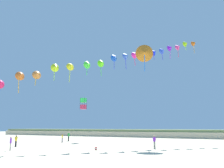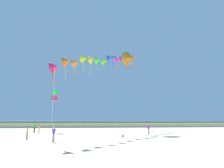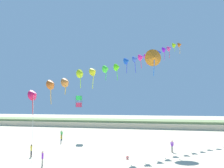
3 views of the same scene
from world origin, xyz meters
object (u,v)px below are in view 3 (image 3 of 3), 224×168
object	(u,v)px
beach_ball	(127,158)
person_far_left	(62,134)
large_kite_mid_trail	(154,57)
person_near_left	(31,150)
large_kite_low_lead	(79,101)
person_near_right	(172,145)
person_far_right	(42,157)
person_mid_center	(61,138)

from	to	relation	value
beach_ball	person_far_left	bearing A→B (deg)	138.89
large_kite_mid_trail	beach_ball	xyz separation A→B (m)	(-2.86, -9.12, -13.90)
person_near_left	large_kite_low_lead	xyz separation A→B (m)	(0.79, 14.27, 6.21)
person_near_right	beach_ball	bearing A→B (deg)	-134.98
person_far_right	large_kite_mid_trail	distance (m)	22.51
large_kite_low_lead	large_kite_mid_trail	distance (m)	16.05
person_near_left	large_kite_low_lead	bearing A→B (deg)	86.81
large_kite_low_lead	person_near_right	bearing A→B (deg)	-23.84
person_near_right	large_kite_low_lead	distance (m)	19.08
person_far_right	large_kite_low_lead	bearing A→B (deg)	99.00
large_kite_low_lead	person_near_left	bearing A→B (deg)	-93.19
person_near_left	beach_ball	size ratio (longest dim) A/B	4.31
person_mid_center	person_far_right	distance (m)	14.96
person_far_left	large_kite_low_lead	bearing A→B (deg)	-0.53
person_near_right	beach_ball	distance (m)	7.61
large_kite_low_lead	beach_ball	distance (m)	18.25
person_mid_center	large_kite_mid_trail	distance (m)	20.54
person_far_left	person_far_right	world-z (taller)	person_far_left
person_far_left	large_kite_low_lead	xyz separation A→B (m)	(3.37, -0.03, 6.10)
person_mid_center	beach_ball	bearing A→B (deg)	-34.71
large_kite_mid_trail	beach_ball	size ratio (longest dim) A/B	12.12
person_mid_center	person_far_left	size ratio (longest dim) A/B	0.86
large_kite_low_lead	large_kite_mid_trail	xyz separation A→B (m)	(14.03, -3.53, 6.96)
person_mid_center	person_near_left	bearing A→B (deg)	-85.04
person_near_right	large_kite_low_lead	size ratio (longest dim) A/B	0.78
person_near_right	large_kite_mid_trail	size ratio (longest dim) A/B	0.37
person_near_right	person_far_left	bearing A→B (deg)	159.77
person_near_left	large_kite_low_lead	distance (m)	15.58
person_near_right	large_kite_low_lead	bearing A→B (deg)	156.16
person_near_right	person_mid_center	bearing A→B (deg)	168.93
person_near_left	person_mid_center	bearing A→B (deg)	94.96
person_mid_center	large_kite_mid_trail	xyz separation A→B (m)	(15.73, 0.20, 13.21)
person_mid_center	person_far_right	world-z (taller)	person_far_right
person_far_right	person_near_right	bearing A→B (deg)	37.99
person_far_left	large_kite_mid_trail	xyz separation A→B (m)	(17.39, -3.56, 13.07)
person_near_right	large_kite_mid_trail	distance (m)	13.89
person_near_right	large_kite_mid_trail	bearing A→B (deg)	123.52
person_far_right	beach_ball	distance (m)	9.91
person_far_left	large_kite_low_lead	size ratio (longest dim) A/B	0.83
person_near_left	person_mid_center	world-z (taller)	person_near_left
person_near_right	person_mid_center	distance (m)	18.57
person_far_left	beach_ball	xyz separation A→B (m)	(14.54, -12.68, -0.83)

